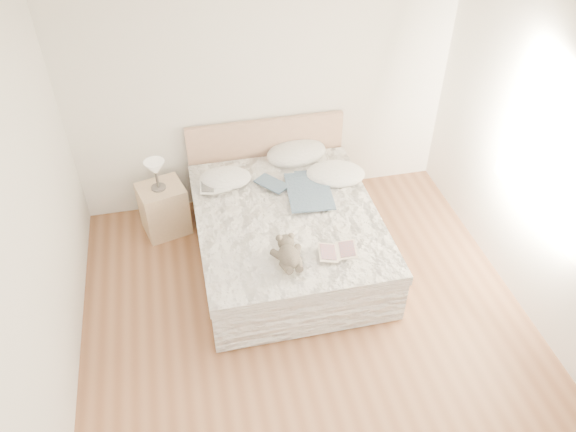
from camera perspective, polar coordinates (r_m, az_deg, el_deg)
The scene contains 16 objects.
floor at distance 5.03m, azimuth 2.73°, elevation -13.01°, with size 4.00×4.50×0.00m, color brown.
ceiling at distance 3.30m, azimuth 4.23°, elevation 16.39°, with size 4.00×4.50×0.00m, color silver.
wall_back at distance 5.87m, azimuth -2.54°, elevation 12.94°, with size 4.00×0.02×2.70m, color white.
wall_left at distance 4.10m, azimuth -24.92°, elevation -5.32°, with size 0.02×4.50×2.70m, color white.
wall_right at distance 4.88m, azimuth 26.63°, elevation 2.09°, with size 0.02×4.50×2.70m, color white.
window at distance 5.01m, azimuth 25.03°, elevation 5.06°, with size 0.02×1.30×1.10m, color white.
bed at distance 5.59m, azimuth -0.25°, elevation -1.54°, with size 1.72×2.14×1.00m.
nightstand at distance 6.04m, azimuth -12.50°, elevation 0.72°, with size 0.45×0.40×0.56m, color tan.
table_lamp at distance 5.74m, azimuth -13.34°, elevation 4.63°, with size 0.26×0.26×0.33m.
pillow_left at distance 5.76m, azimuth -6.38°, elevation 3.85°, with size 0.53×0.37×0.16m, color white.
pillow_middle at distance 6.11m, azimuth 0.85°, elevation 6.45°, with size 0.67×0.47×0.20m, color white.
pillow_right at distance 5.81m, azimuth 4.86°, elevation 4.31°, with size 0.61×0.42×0.18m, color white.
blouse at distance 5.57m, azimuth 2.16°, elevation 2.55°, with size 0.68×0.72×0.03m, color #364A62, non-canonical shape.
photo_book at distance 5.67m, azimuth -7.39°, elevation 2.94°, with size 0.32×0.22×0.02m, color white.
childrens_book at distance 4.93m, azimuth 5.05°, elevation -3.64°, with size 0.35×0.24×0.02m, color #FCEACE.
teddy_bear at distance 4.79m, azimuth 0.11°, elevation -4.69°, with size 0.24×0.34×0.18m, color brown, non-canonical shape.
Camera 1 is at (-0.88, -2.90, 4.02)m, focal length 35.00 mm.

